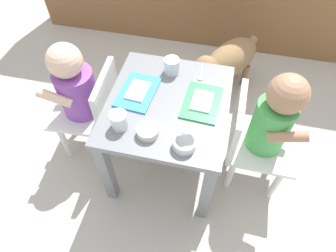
{
  "coord_description": "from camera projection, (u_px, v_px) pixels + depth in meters",
  "views": [
    {
      "loc": [
        0.17,
        -0.75,
        1.29
      ],
      "look_at": [
        0.0,
        0.0,
        0.29
      ],
      "focal_mm": 30.85,
      "sensor_mm": 36.0,
      "label": 1
    }
  ],
  "objects": [
    {
      "name": "ground_plane",
      "position": [
        168.0,
        160.0,
        1.49
      ],
      "size": [
        7.0,
        7.0,
        0.0
      ],
      "primitive_type": "plane",
      "color": "#B2ADA3"
    },
    {
      "name": "dining_table",
      "position": [
        168.0,
        116.0,
        1.21
      ],
      "size": [
        0.48,
        0.53,
        0.45
      ],
      "color": "slate",
      "rests_on": "ground"
    },
    {
      "name": "seated_child_left",
      "position": [
        79.0,
        91.0,
        1.25
      ],
      "size": [
        0.3,
        0.3,
        0.63
      ],
      "color": "silver",
      "rests_on": "ground"
    },
    {
      "name": "seated_child_right",
      "position": [
        269.0,
        123.0,
        1.13
      ],
      "size": [
        0.29,
        0.29,
        0.64
      ],
      "color": "silver",
      "rests_on": "ground"
    },
    {
      "name": "dog",
      "position": [
        228.0,
        60.0,
        1.62
      ],
      "size": [
        0.38,
        0.44,
        0.34
      ],
      "color": "olive",
      "rests_on": "ground"
    },
    {
      "name": "food_tray_left",
      "position": [
        138.0,
        91.0,
        1.17
      ],
      "size": [
        0.16,
        0.22,
        0.02
      ],
      "color": "#388CD8",
      "rests_on": "dining_table"
    },
    {
      "name": "food_tray_right",
      "position": [
        202.0,
        102.0,
        1.13
      ],
      "size": [
        0.15,
        0.21,
        0.02
      ],
      "color": "green",
      "rests_on": "dining_table"
    },
    {
      "name": "water_cup_left",
      "position": [
        172.0,
        67.0,
        1.23
      ],
      "size": [
        0.07,
        0.07,
        0.07
      ],
      "color": "white",
      "rests_on": "dining_table"
    },
    {
      "name": "water_cup_right",
      "position": [
        119.0,
        121.0,
        1.04
      ],
      "size": [
        0.06,
        0.06,
        0.07
      ],
      "color": "white",
      "rests_on": "dining_table"
    },
    {
      "name": "cereal_bowl_left_side",
      "position": [
        148.0,
        131.0,
        1.03
      ],
      "size": [
        0.08,
        0.08,
        0.03
      ],
      "color": "silver",
      "rests_on": "dining_table"
    },
    {
      "name": "veggie_bowl_near",
      "position": [
        184.0,
        143.0,
        1.0
      ],
      "size": [
        0.08,
        0.08,
        0.04
      ],
      "color": "white",
      "rests_on": "dining_table"
    },
    {
      "name": "spoon_by_left_tray",
      "position": [
        201.0,
        74.0,
        1.23
      ],
      "size": [
        0.02,
        0.1,
        0.01
      ],
      "color": "silver",
      "rests_on": "dining_table"
    }
  ]
}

